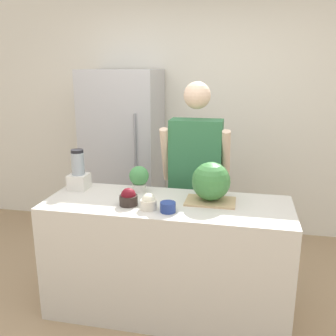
% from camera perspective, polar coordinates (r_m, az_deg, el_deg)
% --- Properties ---
extents(ground_plane, '(14.00, 14.00, 0.00)m').
position_cam_1_polar(ground_plane, '(2.91, -1.59, -24.24)').
color(ground_plane, tan).
extents(wall_back, '(8.00, 0.06, 2.60)m').
position_cam_1_polar(wall_back, '(4.23, 4.54, 7.76)').
color(wall_back, white).
rests_on(wall_back, ground_plane).
extents(counter_island, '(1.80, 0.65, 0.89)m').
position_cam_1_polar(counter_island, '(2.92, -0.13, -13.45)').
color(counter_island, beige).
rests_on(counter_island, ground_plane).
extents(refrigerator, '(0.78, 0.67, 1.82)m').
position_cam_1_polar(refrigerator, '(4.11, -6.73, 1.95)').
color(refrigerator, '#B7B7BC').
rests_on(refrigerator, ground_plane).
extents(person, '(0.58, 0.27, 1.73)m').
position_cam_1_polar(person, '(3.26, 4.19, -1.89)').
color(person, '#333338').
rests_on(person, ground_plane).
extents(cutting_board, '(0.36, 0.24, 0.01)m').
position_cam_1_polar(cutting_board, '(2.75, 6.48, -5.07)').
color(cutting_board, tan).
rests_on(cutting_board, counter_island).
extents(watermelon, '(0.28, 0.28, 0.28)m').
position_cam_1_polar(watermelon, '(2.72, 6.57, -2.03)').
color(watermelon, '#3D7F3D').
rests_on(watermelon, cutting_board).
extents(bowl_cherries, '(0.13, 0.13, 0.13)m').
position_cam_1_polar(bowl_cherries, '(2.68, -6.04, -4.54)').
color(bowl_cherries, '#2D231E').
rests_on(bowl_cherries, counter_island).
extents(bowl_cream, '(0.11, 0.11, 0.11)m').
position_cam_1_polar(bowl_cream, '(2.59, -2.97, -5.25)').
color(bowl_cream, beige).
rests_on(bowl_cream, counter_island).
extents(bowl_small_blue, '(0.11, 0.11, 0.07)m').
position_cam_1_polar(bowl_small_blue, '(2.55, -0.02, -5.98)').
color(bowl_small_blue, navy).
rests_on(bowl_small_blue, counter_island).
extents(blender, '(0.15, 0.15, 0.32)m').
position_cam_1_polar(blender, '(3.08, -13.49, -0.77)').
color(blender, silver).
rests_on(blender, counter_island).
extents(potted_plant, '(0.15, 0.15, 0.21)m').
position_cam_1_polar(potted_plant, '(2.94, -4.43, -1.49)').
color(potted_plant, beige).
rests_on(potted_plant, counter_island).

